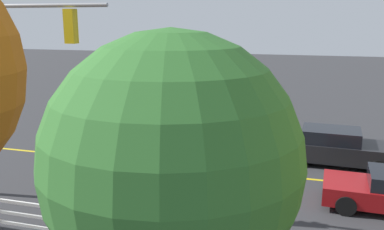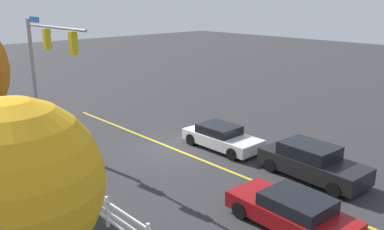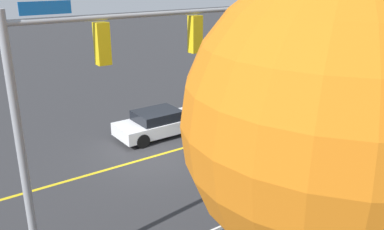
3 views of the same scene
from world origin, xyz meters
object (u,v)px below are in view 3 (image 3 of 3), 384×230
(car_0, at_px, (160,123))
(car_3, at_px, (324,116))
(car_1, at_px, (317,87))
(tree_2, at_px, (334,122))
(car_2, at_px, (240,100))

(car_0, height_order, car_3, car_3)
(car_3, bearing_deg, car_1, -135.88)
(car_0, distance_m, tree_2, 13.14)
(car_0, relative_size, car_1, 1.11)
(car_2, relative_size, tree_2, 0.64)
(car_1, distance_m, tree_2, 19.43)
(car_3, distance_m, tree_2, 13.99)
(car_0, relative_size, car_3, 0.95)
(car_0, xyz_separation_m, car_2, (-5.26, -0.23, 0.12))
(car_0, xyz_separation_m, tree_2, (3.62, 11.84, 4.39))
(car_0, bearing_deg, car_2, 2.30)
(car_0, relative_size, car_2, 0.90)
(car_2, bearing_deg, tree_2, -123.55)
(car_3, xyz_separation_m, tree_2, (10.69, 7.90, 4.38))
(car_2, relative_size, car_3, 1.05)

